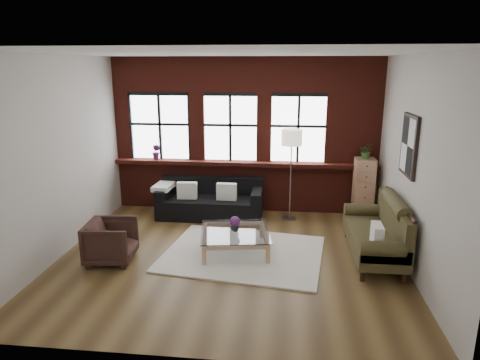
# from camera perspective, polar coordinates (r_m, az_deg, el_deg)

# --- Properties ---
(floor) EXTENTS (5.50, 5.50, 0.00)m
(floor) POSITION_cam_1_polar(r_m,az_deg,el_deg) (7.08, -1.35, -10.28)
(floor) COLOR #523B1E
(floor) RESTS_ON ground
(ceiling) EXTENTS (5.50, 5.50, 0.00)m
(ceiling) POSITION_cam_1_polar(r_m,az_deg,el_deg) (6.40, -1.53, 16.59)
(ceiling) COLOR white
(ceiling) RESTS_ON ground
(wall_back) EXTENTS (5.50, 0.00, 5.50)m
(wall_back) POSITION_cam_1_polar(r_m,az_deg,el_deg) (8.99, 0.67, 5.93)
(wall_back) COLOR beige
(wall_back) RESTS_ON ground
(wall_front) EXTENTS (5.50, 0.00, 5.50)m
(wall_front) POSITION_cam_1_polar(r_m,az_deg,el_deg) (4.18, -5.95, -5.01)
(wall_front) COLOR beige
(wall_front) RESTS_ON ground
(wall_left) EXTENTS (0.00, 5.00, 5.00)m
(wall_left) POSITION_cam_1_polar(r_m,az_deg,el_deg) (7.43, -22.99, 2.77)
(wall_left) COLOR beige
(wall_left) RESTS_ON ground
(wall_right) EXTENTS (0.00, 5.00, 5.00)m
(wall_right) POSITION_cam_1_polar(r_m,az_deg,el_deg) (6.77, 22.32, 1.73)
(wall_right) COLOR beige
(wall_right) RESTS_ON ground
(brick_backwall) EXTENTS (5.50, 0.12, 3.20)m
(brick_backwall) POSITION_cam_1_polar(r_m,az_deg,el_deg) (8.93, 0.63, 5.87)
(brick_backwall) COLOR maroon
(brick_backwall) RESTS_ON floor
(sill_ledge) EXTENTS (5.50, 0.30, 0.08)m
(sill_ledge) POSITION_cam_1_polar(r_m,az_deg,el_deg) (8.95, 0.57, 2.24)
(sill_ledge) COLOR maroon
(sill_ledge) RESTS_ON brick_backwall
(window_left) EXTENTS (1.38, 0.10, 1.50)m
(window_left) POSITION_cam_1_polar(r_m,az_deg,el_deg) (9.27, -10.59, 6.89)
(window_left) COLOR black
(window_left) RESTS_ON brick_backwall
(window_mid) EXTENTS (1.38, 0.10, 1.50)m
(window_mid) POSITION_cam_1_polar(r_m,az_deg,el_deg) (8.96, -1.28, 6.86)
(window_mid) COLOR black
(window_mid) RESTS_ON brick_backwall
(window_right) EXTENTS (1.38, 0.10, 1.50)m
(window_right) POSITION_cam_1_polar(r_m,az_deg,el_deg) (8.88, 7.77, 6.66)
(window_right) COLOR black
(window_right) RESTS_ON brick_backwall
(wall_poster) EXTENTS (0.05, 0.74, 0.94)m
(wall_poster) POSITION_cam_1_polar(r_m,az_deg,el_deg) (7.00, 21.64, 4.30)
(wall_poster) COLOR black
(wall_poster) RESTS_ON wall_right
(shag_rug) EXTENTS (2.78, 2.32, 0.03)m
(shag_rug) POSITION_cam_1_polar(r_m,az_deg,el_deg) (7.19, 0.44, -9.75)
(shag_rug) COLOR silver
(shag_rug) RESTS_ON floor
(dark_sofa) EXTENTS (2.12, 0.86, 0.77)m
(dark_sofa) POSITION_cam_1_polar(r_m,az_deg,el_deg) (8.78, -3.98, -2.49)
(dark_sofa) COLOR black
(dark_sofa) RESTS_ON floor
(pillow_a) EXTENTS (0.41, 0.17, 0.34)m
(pillow_a) POSITION_cam_1_polar(r_m,az_deg,el_deg) (8.72, -7.06, -1.39)
(pillow_a) COLOR white
(pillow_a) RESTS_ON dark_sofa
(pillow_b) EXTENTS (0.40, 0.15, 0.34)m
(pillow_b) POSITION_cam_1_polar(r_m,az_deg,el_deg) (8.58, -1.79, -1.56)
(pillow_b) COLOR white
(pillow_b) RESTS_ON dark_sofa
(vintage_settee) EXTENTS (0.84, 1.90, 1.01)m
(vintage_settee) POSITION_cam_1_polar(r_m,az_deg,el_deg) (7.21, 17.46, -6.14)
(vintage_settee) COLOR #3D361C
(vintage_settee) RESTS_ON floor
(pillow_settee) EXTENTS (0.16, 0.39, 0.34)m
(pillow_settee) POSITION_cam_1_polar(r_m,az_deg,el_deg) (6.63, 17.79, -7.08)
(pillow_settee) COLOR white
(pillow_settee) RESTS_ON vintage_settee
(armchair) EXTENTS (0.79, 0.78, 0.67)m
(armchair) POSITION_cam_1_polar(r_m,az_deg,el_deg) (7.12, -16.82, -7.86)
(armchair) COLOR black
(armchair) RESTS_ON floor
(coffee_table) EXTENTS (1.28, 1.28, 0.38)m
(coffee_table) POSITION_cam_1_polar(r_m,az_deg,el_deg) (7.22, -0.68, -8.20)
(coffee_table) COLOR tan
(coffee_table) RESTS_ON shag_rug
(vase) EXTENTS (0.14, 0.14, 0.14)m
(vase) POSITION_cam_1_polar(r_m,az_deg,el_deg) (7.12, -0.69, -6.32)
(vase) COLOR #B2B2B2
(vase) RESTS_ON coffee_table
(flowers) EXTENTS (0.17, 0.17, 0.17)m
(flowers) POSITION_cam_1_polar(r_m,az_deg,el_deg) (7.08, -0.69, -5.54)
(flowers) COLOR #602368
(flowers) RESTS_ON vase
(drawer_chest) EXTENTS (0.39, 0.39, 1.25)m
(drawer_chest) POSITION_cam_1_polar(r_m,az_deg,el_deg) (8.89, 16.12, -1.21)
(drawer_chest) COLOR tan
(drawer_chest) RESTS_ON floor
(potted_plant_top) EXTENTS (0.29, 0.26, 0.31)m
(potted_plant_top) POSITION_cam_1_polar(r_m,az_deg,el_deg) (8.71, 16.49, 3.73)
(potted_plant_top) COLOR #2D5923
(potted_plant_top) RESTS_ON drawer_chest
(floor_lamp) EXTENTS (0.40, 0.40, 1.98)m
(floor_lamp) POSITION_cam_1_polar(r_m,az_deg,el_deg) (8.51, 6.78, 1.09)
(floor_lamp) COLOR #A5A5A8
(floor_lamp) RESTS_ON floor
(sill_plant) EXTENTS (0.23, 0.21, 0.34)m
(sill_plant) POSITION_cam_1_polar(r_m,az_deg,el_deg) (9.25, -11.09, 3.69)
(sill_plant) COLOR #602368
(sill_plant) RESTS_ON sill_ledge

